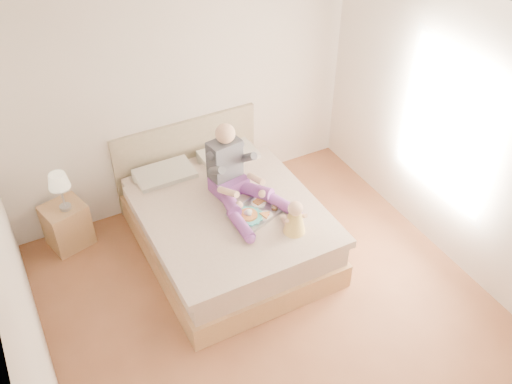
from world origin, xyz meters
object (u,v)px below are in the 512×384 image
nightstand (67,225)px  adult (235,178)px  bed (225,222)px  baby (294,219)px  tray (255,211)px

nightstand → adult: size_ratio=0.49×
bed → nightstand: bed is taller
nightstand → baby: bearing=-54.0°
tray → nightstand: bearing=126.3°
nightstand → adult: bearing=-41.1°
baby → adult: bearing=116.0°
nightstand → adult: (1.61, -0.79, 0.59)m
bed → nightstand: bearing=151.6°
bed → nightstand: size_ratio=4.31×
nightstand → tray: 2.04m
baby → bed: bearing=125.1°
adult → baby: size_ratio=2.88×
adult → tray: 0.39m
bed → adult: adult is taller
nightstand → baby: baby is taller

